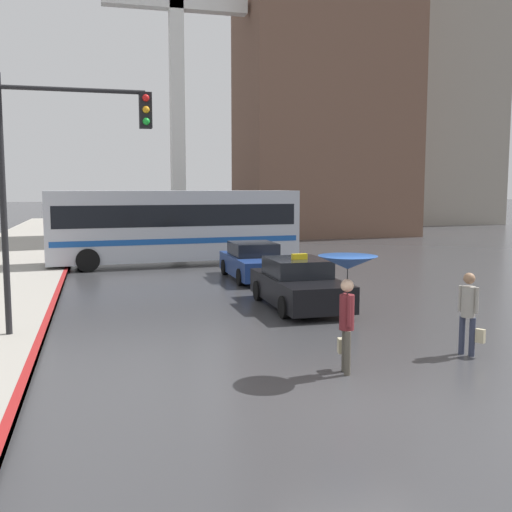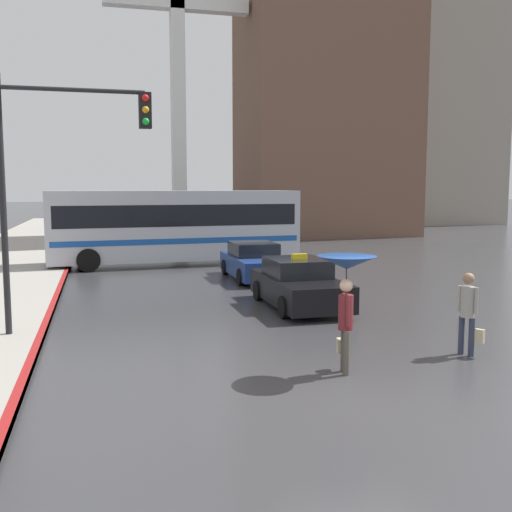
{
  "view_description": "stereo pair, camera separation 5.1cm",
  "coord_description": "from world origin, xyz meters",
  "px_view_note": "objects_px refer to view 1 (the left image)",
  "views": [
    {
      "loc": [
        -4.06,
        -8.57,
        3.4
      ],
      "look_at": [
        0.44,
        8.46,
        1.4
      ],
      "focal_mm": 42.0,
      "sensor_mm": 36.0,
      "label": 1
    },
    {
      "loc": [
        -4.01,
        -8.59,
        3.4
      ],
      "look_at": [
        0.44,
        8.46,
        1.4
      ],
      "focal_mm": 42.0,
      "sensor_mm": 36.0,
      "label": 2
    }
  ],
  "objects_px": {
    "city_bus": "(175,224)",
    "monument_cross": "(176,55)",
    "pedestrian_man": "(469,309)",
    "taxi": "(299,285)",
    "pedestrian_with_umbrella": "(347,277)",
    "traffic_light": "(63,159)",
    "sedan_red": "(254,262)"
  },
  "relations": [
    {
      "from": "city_bus",
      "to": "monument_cross",
      "type": "xyz_separation_m",
      "value": [
        1.94,
        13.42,
        10.2
      ]
    },
    {
      "from": "pedestrian_man",
      "to": "taxi",
      "type": "bearing_deg",
      "value": 167.9
    },
    {
      "from": "city_bus",
      "to": "monument_cross",
      "type": "bearing_deg",
      "value": -12.67
    },
    {
      "from": "pedestrian_man",
      "to": "monument_cross",
      "type": "relative_size",
      "value": 0.08
    },
    {
      "from": "city_bus",
      "to": "pedestrian_with_umbrella",
      "type": "distance_m",
      "value": 16.69
    },
    {
      "from": "taxi",
      "to": "traffic_light",
      "type": "bearing_deg",
      "value": 17.72
    },
    {
      "from": "monument_cross",
      "to": "city_bus",
      "type": "bearing_deg",
      "value": -98.23
    },
    {
      "from": "city_bus",
      "to": "monument_cross",
      "type": "distance_m",
      "value": 16.96
    },
    {
      "from": "pedestrian_with_umbrella",
      "to": "traffic_light",
      "type": "relative_size",
      "value": 0.37
    },
    {
      "from": "sedan_red",
      "to": "pedestrian_with_umbrella",
      "type": "xyz_separation_m",
      "value": [
        -1.29,
        -11.65,
        1.16
      ]
    },
    {
      "from": "sedan_red",
      "to": "monument_cross",
      "type": "height_order",
      "value": "monument_cross"
    },
    {
      "from": "monument_cross",
      "to": "taxi",
      "type": "bearing_deg",
      "value": -89.31
    },
    {
      "from": "taxi",
      "to": "city_bus",
      "type": "distance_m",
      "value": 10.84
    },
    {
      "from": "sedan_red",
      "to": "pedestrian_man",
      "type": "bearing_deg",
      "value": 98.16
    },
    {
      "from": "taxi",
      "to": "pedestrian_with_umbrella",
      "type": "relative_size",
      "value": 1.96
    },
    {
      "from": "monument_cross",
      "to": "pedestrian_man",
      "type": "bearing_deg",
      "value": -86.11
    },
    {
      "from": "sedan_red",
      "to": "pedestrian_with_umbrella",
      "type": "relative_size",
      "value": 1.99
    },
    {
      "from": "taxi",
      "to": "city_bus",
      "type": "height_order",
      "value": "city_bus"
    },
    {
      "from": "pedestrian_with_umbrella",
      "to": "traffic_light",
      "type": "xyz_separation_m",
      "value": [
        -5.07,
        4.12,
        2.25
      ]
    },
    {
      "from": "pedestrian_man",
      "to": "traffic_light",
      "type": "xyz_separation_m",
      "value": [
        -7.96,
        3.64,
        3.09
      ]
    },
    {
      "from": "city_bus",
      "to": "monument_cross",
      "type": "height_order",
      "value": "monument_cross"
    },
    {
      "from": "traffic_light",
      "to": "monument_cross",
      "type": "xyz_separation_m",
      "value": [
        5.95,
        25.95,
        7.98
      ]
    },
    {
      "from": "sedan_red",
      "to": "city_bus",
      "type": "distance_m",
      "value": 5.65
    },
    {
      "from": "sedan_red",
      "to": "pedestrian_man",
      "type": "height_order",
      "value": "pedestrian_man"
    },
    {
      "from": "monument_cross",
      "to": "sedan_red",
      "type": "bearing_deg",
      "value": -88.72
    },
    {
      "from": "sedan_red",
      "to": "pedestrian_with_umbrella",
      "type": "distance_m",
      "value": 11.78
    },
    {
      "from": "city_bus",
      "to": "taxi",
      "type": "bearing_deg",
      "value": -172.48
    },
    {
      "from": "traffic_light",
      "to": "pedestrian_with_umbrella",
      "type": "bearing_deg",
      "value": -39.1
    },
    {
      "from": "city_bus",
      "to": "pedestrian_man",
      "type": "xyz_separation_m",
      "value": [
        3.95,
        -16.17,
        -0.86
      ]
    },
    {
      "from": "city_bus",
      "to": "pedestrian_man",
      "type": "bearing_deg",
      "value": -170.69
    },
    {
      "from": "sedan_red",
      "to": "monument_cross",
      "type": "relative_size",
      "value": 0.21
    },
    {
      "from": "pedestrian_man",
      "to": "sedan_red",
      "type": "bearing_deg",
      "value": 159.05
    }
  ]
}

